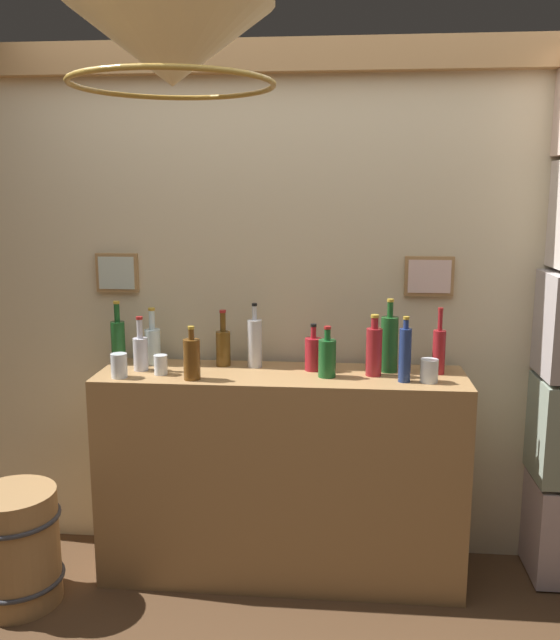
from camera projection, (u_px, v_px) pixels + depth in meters
The scene contains 19 objects.
panelled_rear_partition at pixel (286, 292), 3.21m from camera, with size 3.65×0.15×2.41m.
bar_shelf_unit at pixel (281, 475), 3.09m from camera, with size 1.63×0.42×0.96m, color #9E7547.
liquor_bottle_vodka at pixel (313, 353), 3.03m from camera, with size 0.08×0.08×0.21m.
liquor_bottle_mezcal at pixel (192, 358), 2.88m from camera, with size 0.07×0.07×0.23m.
liquor_bottle_whiskey at pixel (389, 343), 3.00m from camera, with size 0.08×0.08×0.33m.
liquor_bottle_tequila at pixel (255, 342), 3.08m from camera, with size 0.07×0.07×0.30m.
liquor_bottle_sherry at pixel (405, 354), 2.84m from camera, with size 0.05×0.05×0.28m.
liquor_bottle_port at pixel (153, 344), 3.14m from camera, with size 0.07×0.07×0.26m.
liquor_bottle_scotch at pixel (374, 350), 2.94m from camera, with size 0.07×0.07×0.27m.
liquor_bottle_amaro at pixel (439, 350), 2.97m from camera, with size 0.06×0.06×0.30m.
liquor_bottle_rye at pixel (141, 352), 3.03m from camera, with size 0.07×0.07×0.24m.
liquor_bottle_bourbon at pixel (118, 340), 3.15m from camera, with size 0.07×0.07×0.29m.
liquor_bottle_vermouth at pixel (327, 357), 2.93m from camera, with size 0.08×0.08×0.22m.
liquor_bottle_brandy at pixel (223, 346), 3.11m from camera, with size 0.07×0.07×0.26m.
glass_tumbler_rocks at pixel (119, 366), 2.92m from camera, with size 0.07×0.07×0.11m.
glass_tumbler_highball at pixel (161, 365), 2.97m from camera, with size 0.06×0.06×0.09m.
glass_tumbler_shot at pixel (429, 371), 2.85m from camera, with size 0.08×0.08×0.10m.
pendant_lamp at pixel (171, 48), 1.90m from camera, with size 0.59×0.59×0.60m.
wooden_barrel at pixel (16, 547), 2.90m from camera, with size 0.39×0.39×0.51m.
Camera 1 is at (0.26, -2.07, 1.76)m, focal length 38.09 mm.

